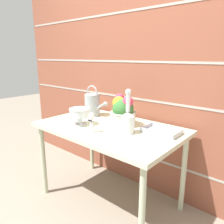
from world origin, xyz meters
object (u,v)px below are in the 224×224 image
at_px(figurine_vase, 91,124).
at_px(glass_decanter, 128,120).
at_px(watering_can, 93,104).
at_px(wire_tray, 161,132).
at_px(flower_planter, 123,111).
at_px(crystal_pedestal_bowl, 79,113).

bearing_deg(figurine_vase, glass_decanter, 36.76).
height_order(watering_can, glass_decanter, glass_decanter).
height_order(figurine_vase, wire_tray, figurine_vase).
xyz_separation_m(flower_planter, figurine_vase, (-0.07, -0.32, -0.06)).
bearing_deg(flower_planter, crystal_pedestal_bowl, -139.87).
bearing_deg(watering_can, crystal_pedestal_bowl, -65.25).
bearing_deg(crystal_pedestal_bowl, flower_planter, 40.13).
distance_m(watering_can, figurine_vase, 0.51).
xyz_separation_m(crystal_pedestal_bowl, figurine_vase, (0.22, -0.07, -0.04)).
bearing_deg(figurine_vase, flower_planter, 77.58).
bearing_deg(wire_tray, figurine_vase, -141.00).
bearing_deg(flower_planter, glass_decanter, -41.33).
distance_m(glass_decanter, wire_tray, 0.29).
bearing_deg(watering_can, wire_tray, -0.97).
bearing_deg(watering_can, flower_planter, -6.47).
height_order(watering_can, figurine_vase, watering_can).
distance_m(crystal_pedestal_bowl, wire_tray, 0.72).
height_order(crystal_pedestal_bowl, flower_planter, flower_planter).
relative_size(watering_can, wire_tray, 1.07).
relative_size(flower_planter, figurine_vase, 1.67).
bearing_deg(glass_decanter, wire_tray, 41.41).
distance_m(crystal_pedestal_bowl, glass_decanter, 0.46).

